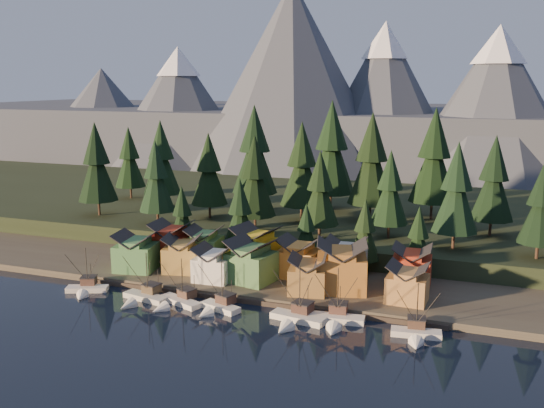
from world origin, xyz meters
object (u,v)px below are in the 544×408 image
(boat_5, at_px, (336,313))
(house_back_1, at_px, (204,245))
(boat_2, at_px, (176,297))
(boat_4, at_px, (295,312))
(boat_6, at_px, (417,327))
(boat_3, at_px, (217,301))
(boat_1, at_px, (141,292))
(boat_0, at_px, (85,284))
(house_front_1, at_px, (182,253))
(house_front_0, at_px, (136,251))
(house_back_0, at_px, (172,241))

(boat_5, bearing_deg, house_back_1, 144.25)
(boat_2, xyz_separation_m, boat_4, (25.51, -0.42, 0.30))
(boat_6, bearing_deg, boat_5, 167.40)
(boat_3, bearing_deg, boat_1, -159.80)
(boat_0, bearing_deg, boat_2, -21.41)
(boat_1, xyz_separation_m, boat_5, (40.58, 2.31, 0.10))
(boat_2, bearing_deg, house_back_1, 123.31)
(boat_1, bearing_deg, house_front_1, 99.74)
(house_front_0, relative_size, house_back_1, 1.15)
(house_back_0, bearing_deg, boat_0, -114.78)
(house_front_1, bearing_deg, boat_5, -32.66)
(boat_6, xyz_separation_m, house_back_0, (-61.14, 22.05, 4.58))
(boat_2, distance_m, boat_4, 25.52)
(boat_5, relative_size, house_back_1, 1.31)
(boat_5, height_order, house_back_0, house_back_0)
(boat_1, relative_size, house_front_1, 1.19)
(boat_0, distance_m, house_back_0, 24.47)
(boat_1, xyz_separation_m, house_front_1, (0.46, 16.99, 3.85))
(boat_0, xyz_separation_m, house_back_1, (16.63, 23.68, 4.12))
(boat_1, height_order, house_front_0, house_front_0)
(boat_5, height_order, boat_6, boat_5)
(boat_0, relative_size, boat_6, 0.99)
(boat_1, bearing_deg, boat_6, 12.18)
(house_front_0, bearing_deg, boat_1, -64.09)
(house_back_0, distance_m, house_back_1, 8.22)
(house_back_1, bearing_deg, boat_1, -101.87)
(boat_0, bearing_deg, boat_3, -21.45)
(house_front_1, bearing_deg, boat_2, -78.86)
(boat_1, relative_size, boat_6, 1.05)
(boat_3, height_order, house_front_0, house_front_0)
(boat_4, height_order, boat_6, boat_4)
(house_back_1, bearing_deg, boat_6, -29.67)
(boat_2, bearing_deg, boat_5, 24.10)
(boat_3, relative_size, house_back_0, 1.13)
(boat_2, bearing_deg, boat_6, 21.35)
(boat_6, height_order, house_back_0, house_back_0)
(house_back_1, bearing_deg, house_front_1, -111.86)
(boat_4, distance_m, boat_5, 7.69)
(boat_3, distance_m, house_back_1, 28.04)
(boat_6, relative_size, house_back_0, 1.10)
(boat_3, xyz_separation_m, house_front_0, (-27.00, 13.61, 3.97))
(boat_5, bearing_deg, boat_3, 178.61)
(boat_6, height_order, house_front_1, house_front_1)
(boat_4, height_order, house_back_1, boat_4)
(boat_4, bearing_deg, boat_0, -170.80)
(boat_3, distance_m, boat_5, 23.71)
(boat_1, distance_m, boat_4, 33.24)
(house_front_0, distance_m, house_back_1, 16.10)
(boat_5, xyz_separation_m, house_front_1, (-40.12, 14.68, 3.75))
(boat_4, xyz_separation_m, house_back_0, (-38.87, 22.89, 4.46))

